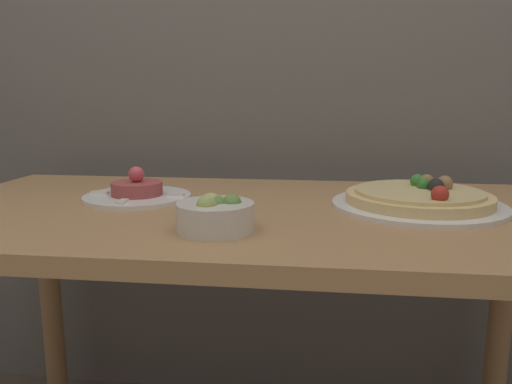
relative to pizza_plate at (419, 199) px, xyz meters
name	(u,v)px	position (x,y,z in m)	size (l,w,h in m)	color
dining_table	(247,252)	(-0.36, -0.04, -0.12)	(1.41, 0.72, 0.73)	#AD7F51
pizza_plate	(419,199)	(0.00, 0.00, 0.00)	(0.36, 0.36, 0.07)	white
tartare_plate	(137,193)	(-0.62, 0.01, 0.00)	(0.24, 0.24, 0.08)	white
small_bowl	(215,215)	(-0.39, -0.24, 0.01)	(0.14, 0.14, 0.07)	silver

